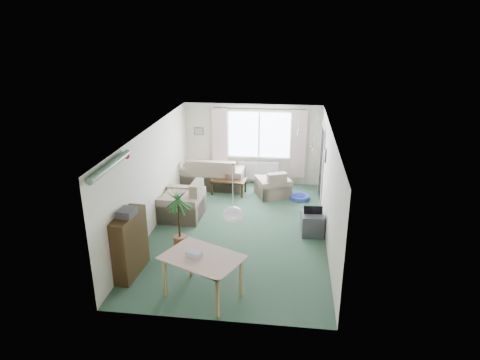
# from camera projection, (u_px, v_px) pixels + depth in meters

# --- Properties ---
(ground) EXTENTS (6.50, 6.50, 0.00)m
(ground) POSITION_uv_depth(u_px,v_px,m) (238.00, 230.00, 10.03)
(ground) COLOR #2D4B38
(window) EXTENTS (1.80, 0.03, 1.30)m
(window) POSITION_uv_depth(u_px,v_px,m) (259.00, 135.00, 12.49)
(window) COLOR white
(curtain_rod) EXTENTS (2.60, 0.03, 0.03)m
(curtain_rod) POSITION_uv_depth(u_px,v_px,m) (259.00, 109.00, 12.15)
(curtain_rod) COLOR black
(curtain_left) EXTENTS (0.45, 0.08, 2.00)m
(curtain_left) POSITION_uv_depth(u_px,v_px,m) (220.00, 142.00, 12.61)
(curtain_left) COLOR beige
(curtain_right) EXTENTS (0.45, 0.08, 2.00)m
(curtain_right) POSITION_uv_depth(u_px,v_px,m) (298.00, 144.00, 12.35)
(curtain_right) COLOR beige
(radiator) EXTENTS (1.20, 0.10, 0.55)m
(radiator) POSITION_uv_depth(u_px,v_px,m) (258.00, 171.00, 12.84)
(radiator) COLOR white
(doorway) EXTENTS (0.03, 0.95, 2.00)m
(doorway) POSITION_uv_depth(u_px,v_px,m) (322.00, 164.00, 11.50)
(doorway) COLOR black
(pendant_lamp) EXTENTS (0.36, 0.36, 0.36)m
(pendant_lamp) POSITION_uv_depth(u_px,v_px,m) (233.00, 215.00, 7.36)
(pendant_lamp) COLOR white
(tinsel_garland) EXTENTS (1.60, 1.60, 0.12)m
(tinsel_garland) POSITION_uv_depth(u_px,v_px,m) (110.00, 166.00, 7.32)
(tinsel_garland) COLOR #196626
(bauble_cluster_a) EXTENTS (0.20, 0.20, 0.20)m
(bauble_cluster_a) POSITION_uv_depth(u_px,v_px,m) (299.00, 130.00, 9.95)
(bauble_cluster_a) COLOR silver
(bauble_cluster_b) EXTENTS (0.20, 0.20, 0.20)m
(bauble_cluster_b) POSITION_uv_depth(u_px,v_px,m) (313.00, 145.00, 8.80)
(bauble_cluster_b) COLOR silver
(wall_picture_back) EXTENTS (0.28, 0.03, 0.22)m
(wall_picture_back) POSITION_uv_depth(u_px,v_px,m) (199.00, 131.00, 12.68)
(wall_picture_back) COLOR brown
(wall_picture_right) EXTENTS (0.03, 0.24, 0.30)m
(wall_picture_right) POSITION_uv_depth(u_px,v_px,m) (325.00, 155.00, 10.38)
(wall_picture_right) COLOR brown
(sofa) EXTENTS (1.82, 1.00, 0.90)m
(sofa) POSITION_uv_depth(u_px,v_px,m) (213.00, 172.00, 12.56)
(sofa) COLOR beige
(sofa) RESTS_ON ground
(armchair_corner) EXTENTS (1.09, 1.07, 0.76)m
(armchair_corner) POSITION_uv_depth(u_px,v_px,m) (273.00, 183.00, 11.92)
(armchair_corner) COLOR beige
(armchair_corner) RESTS_ON ground
(armchair_left) EXTENTS (1.05, 1.11, 0.95)m
(armchair_left) POSITION_uv_depth(u_px,v_px,m) (181.00, 199.00, 10.57)
(armchair_left) COLOR #B2AC87
(armchair_left) RESTS_ON ground
(coffee_table) EXTENTS (1.02, 0.64, 0.43)m
(coffee_table) POSITION_uv_depth(u_px,v_px,m) (229.00, 186.00, 12.11)
(coffee_table) COLOR black
(coffee_table) RESTS_ON ground
(photo_frame) EXTENTS (0.12, 0.07, 0.16)m
(photo_frame) POSITION_uv_depth(u_px,v_px,m) (227.00, 177.00, 12.01)
(photo_frame) COLOR brown
(photo_frame) RESTS_ON coffee_table
(bookshelf) EXTENTS (0.41, 1.04, 1.24)m
(bookshelf) POSITION_uv_depth(u_px,v_px,m) (129.00, 244.00, 8.13)
(bookshelf) COLOR black
(bookshelf) RESTS_ON ground
(hifi_box) EXTENTS (0.32, 0.38, 0.14)m
(hifi_box) POSITION_uv_depth(u_px,v_px,m) (127.00, 212.00, 7.83)
(hifi_box) COLOR #38383D
(hifi_box) RESTS_ON bookshelf
(houseplant) EXTENTS (0.73, 0.73, 1.40)m
(houseplant) POSITION_uv_depth(u_px,v_px,m) (179.00, 218.00, 9.05)
(houseplant) COLOR #1C5220
(houseplant) RESTS_ON ground
(dining_table) EXTENTS (1.46, 1.26, 0.77)m
(dining_table) POSITION_uv_depth(u_px,v_px,m) (203.00, 277.00, 7.51)
(dining_table) COLOR #9E8A56
(dining_table) RESTS_ON ground
(gift_box) EXTENTS (0.30, 0.26, 0.12)m
(gift_box) POSITION_uv_depth(u_px,v_px,m) (194.00, 254.00, 7.37)
(gift_box) COLOR #BBB8C4
(gift_box) RESTS_ON dining_table
(tv_cube) EXTENTS (0.54, 0.59, 0.50)m
(tv_cube) POSITION_uv_depth(u_px,v_px,m) (312.00, 224.00, 9.79)
(tv_cube) COLOR #403F45
(tv_cube) RESTS_ON ground
(pet_bed) EXTENTS (0.63, 0.63, 0.11)m
(pet_bed) POSITION_uv_depth(u_px,v_px,m) (299.00, 197.00, 11.79)
(pet_bed) COLOR #205296
(pet_bed) RESTS_ON ground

